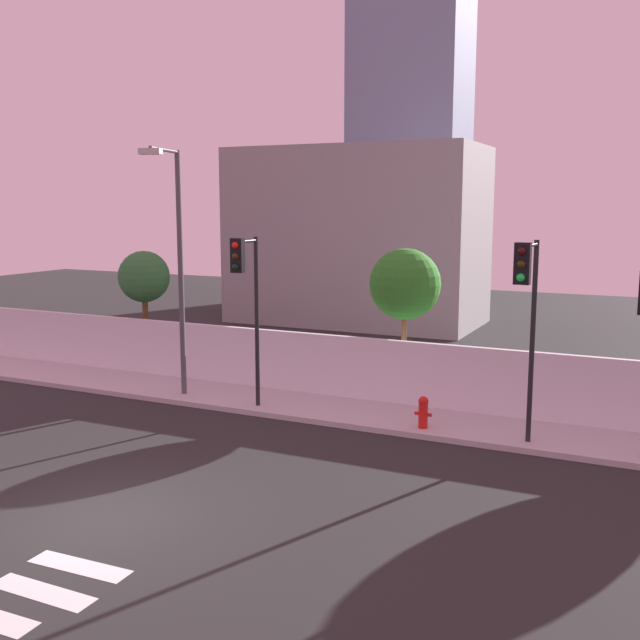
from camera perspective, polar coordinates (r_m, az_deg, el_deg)
name	(u,v)px	position (r m, az deg, el deg)	size (l,w,h in m)	color
ground_plane	(100,519)	(14.68, -16.60, -14.50)	(80.00, 80.00, 0.00)	#242625
sidewalk	(301,406)	(21.07, -1.46, -6.68)	(36.00, 2.40, 0.15)	#B4B4B4
perimeter_wall	(321,364)	(21.96, 0.05, -3.41)	(36.00, 0.18, 1.80)	silver
traffic_light_center	(527,299)	(17.07, 15.72, 1.55)	(0.35, 1.62, 4.79)	black
traffic_light_right	(247,286)	(19.85, -5.69, 2.66)	(0.35, 1.28, 4.73)	black
street_lamp_curbside	(177,254)	(21.67, -11.01, 5.04)	(0.80, 1.98, 7.11)	#4C4C51
fire_hydrant	(423,411)	(18.91, 7.98, -6.97)	(0.44, 0.26, 0.82)	red
roadside_tree_leftmost	(144,278)	(26.58, -13.43, 3.21)	(1.80, 1.80, 4.14)	brown
roadside_tree_midleft	(405,284)	(21.87, 6.58, 2.74)	(2.11, 2.11, 4.48)	brown
low_building_distant	(357,236)	(36.18, 2.88, 6.49)	(11.86, 6.00, 8.43)	gray
tower_on_skyline	(411,73)	(48.58, 7.05, 18.44)	(6.84, 5.00, 27.65)	slate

